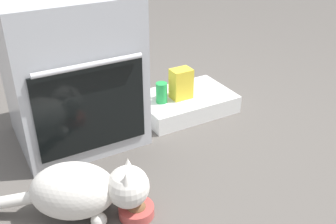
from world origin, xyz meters
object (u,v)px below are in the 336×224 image
Objects in this scene: pantry_cabinet at (185,103)px; snack_bag at (181,84)px; cat at (84,190)px; soda_can at (162,93)px; food_bowl at (136,210)px; oven at (72,70)px.

pantry_cabinet is 3.13× the size of snack_bag.
cat is 5.61× the size of soda_can.
soda_can reaches higher than food_bowl.
oven reaches higher than pantry_cabinet.
snack_bag is (0.61, 0.66, 0.17)m from food_bowl.
oven is 4.29× the size of snack_bag.
soda_can is at bearing 178.03° from snack_bag.
snack_bag is (-0.04, -0.02, 0.14)m from pantry_cabinet.
pantry_cabinet is 3.81× the size of food_bowl.
oven is 0.54m from soda_can.
oven is 6.43× the size of soda_can.
food_bowl is at bearing -89.31° from oven.
soda_can is (-0.13, 0.00, -0.03)m from snack_bag.
snack_bag reaches higher than cat.
cat is (-0.83, -0.57, 0.08)m from pantry_cabinet.
pantry_cabinet reaches higher than food_bowl.
oven reaches higher than soda_can.
oven is 0.65m from snack_bag.
pantry_cabinet is at bearing -3.77° from oven.
pantry_cabinet is 0.93m from food_bowl.
oven reaches higher than snack_bag.
pantry_cabinet is at bearing 20.88° from snack_bag.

